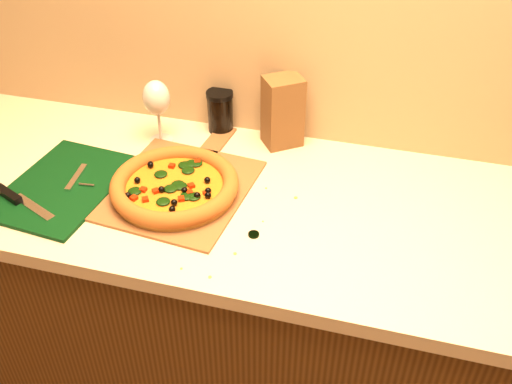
# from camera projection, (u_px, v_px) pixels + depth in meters

# --- Properties ---
(cabinet) EXTENTS (2.80, 0.65, 0.86)m
(cabinet) POSITION_uv_depth(u_px,v_px,m) (292.00, 327.00, 1.72)
(cabinet) COLOR #43270E
(cabinet) RESTS_ON ground
(countertop) EXTENTS (2.84, 0.68, 0.04)m
(countertop) POSITION_uv_depth(u_px,v_px,m) (298.00, 212.00, 1.45)
(countertop) COLOR beige
(countertop) RESTS_ON cabinet
(pizza_peel) EXTENTS (0.39, 0.54, 0.01)m
(pizza_peel) POSITION_uv_depth(u_px,v_px,m) (181.00, 186.00, 1.50)
(pizza_peel) COLOR brown
(pizza_peel) RESTS_ON countertop
(pizza) EXTENTS (0.33, 0.33, 0.05)m
(pizza) POSITION_uv_depth(u_px,v_px,m) (175.00, 186.00, 1.45)
(pizza) COLOR #AD802B
(pizza) RESTS_ON pizza_peel
(cutting_board) EXTENTS (0.30, 0.39, 0.03)m
(cutting_board) POSITION_uv_depth(u_px,v_px,m) (62.00, 186.00, 1.49)
(cutting_board) COLOR black
(cutting_board) RESTS_ON countertop
(bottle_cap) EXTENTS (0.03, 0.03, 0.01)m
(bottle_cap) POSITION_uv_depth(u_px,v_px,m) (254.00, 234.00, 1.34)
(bottle_cap) COLOR black
(bottle_cap) RESTS_ON countertop
(wine_glass) EXTENTS (0.08, 0.08, 0.19)m
(wine_glass) POSITION_uv_depth(u_px,v_px,m) (157.00, 99.00, 1.60)
(wine_glass) COLOR silver
(wine_glass) RESTS_ON countertop
(paper_bag) EXTENTS (0.13, 0.13, 0.21)m
(paper_bag) POSITION_uv_depth(u_px,v_px,m) (283.00, 112.00, 1.61)
(paper_bag) COLOR brown
(paper_bag) RESTS_ON countertop
(dark_jar) EXTENTS (0.08, 0.08, 0.13)m
(dark_jar) POSITION_uv_depth(u_px,v_px,m) (220.00, 111.00, 1.69)
(dark_jar) COLOR black
(dark_jar) RESTS_ON countertop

